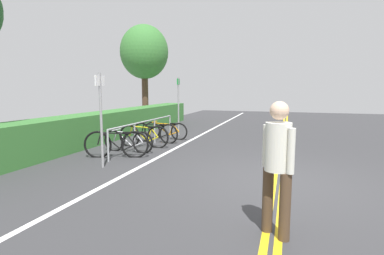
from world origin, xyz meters
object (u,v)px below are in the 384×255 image
object	(u,v)px
pedestrian	(278,160)
sign_post_near	(101,111)
bicycle_3	(155,133)
sign_post_far	(178,101)
bicycle_4	(165,131)
bicycle_0	(116,144)
tree_mid	(144,53)
bicycle_1	(128,141)
bicycle_2	(144,136)
bike_rack	(145,128)

from	to	relation	value
pedestrian	sign_post_near	distance (m)	4.67
bicycle_3	sign_post_far	bearing A→B (deg)	-5.79
bicycle_4	sign_post_far	distance (m)	1.54
bicycle_0	tree_mid	bearing A→B (deg)	21.42
bicycle_3	sign_post_far	world-z (taller)	sign_post_far
bicycle_3	pedestrian	size ratio (longest dim) A/B	1.03
bicycle_1	bicycle_3	distance (m)	1.71
bicycle_0	pedestrian	distance (m)	5.46
pedestrian	tree_mid	size ratio (longest dim) A/B	0.32
pedestrian	tree_mid	xyz separation A→B (m)	(11.66, 7.62, 2.86)
bicycle_0	sign_post_near	xyz separation A→B (m)	(-1.02, -0.25, 0.98)
bicycle_3	tree_mid	size ratio (longest dim) A/B	0.33
sign_post_far	bicycle_0	bearing A→B (deg)	177.23
bicycle_2	pedestrian	xyz separation A→B (m)	(-4.83, -4.30, 0.64)
bicycle_4	sign_post_far	bearing A→B (deg)	-6.38
bike_rack	bicycle_4	xyz separation A→B (m)	(1.62, -0.02, -0.31)
bicycle_4	sign_post_far	xyz separation A→B (m)	(1.09, -0.12, 1.08)
bicycle_1	bike_rack	bearing A→B (deg)	-8.69
pedestrian	bicycle_0	bearing A→B (deg)	52.96
bicycle_0	sign_post_far	distance (m)	4.45
bicycle_0	tree_mid	world-z (taller)	tree_mid
sign_post_near	tree_mid	bearing A→B (deg)	20.62
bike_rack	bicycle_3	world-z (taller)	bike_rack
bicycle_4	bike_rack	bearing A→B (deg)	179.30
sign_post_far	tree_mid	world-z (taller)	tree_mid
bicycle_0	bicycle_1	world-z (taller)	bicycle_0
tree_mid	pedestrian	bearing A→B (deg)	-146.83
tree_mid	bicycle_3	bearing A→B (deg)	-150.83
sign_post_near	tree_mid	xyz separation A→B (m)	(9.41, 3.54, 2.50)
bicycle_0	bicycle_3	world-z (taller)	bicycle_0
bicycle_2	sign_post_near	size ratio (longest dim) A/B	0.77
bicycle_3	bike_rack	bearing A→B (deg)	-176.74
bicycle_2	sign_post_far	world-z (taller)	sign_post_far
bicycle_1	tree_mid	xyz separation A→B (m)	(7.65, 3.23, 3.53)
sign_post_near	sign_post_far	bearing A→B (deg)	0.42
bicycle_1	bicycle_3	size ratio (longest dim) A/B	0.93
bicycle_2	bicycle_3	world-z (taller)	bicycle_2
bicycle_1	sign_post_near	size ratio (longest dim) A/B	0.74
bicycle_1	sign_post_far	world-z (taller)	sign_post_far
bicycle_0	bike_rack	bearing A→B (deg)	-2.42
pedestrian	sign_post_near	bearing A→B (deg)	61.15
bike_rack	sign_post_far	distance (m)	2.82
pedestrian	sign_post_near	size ratio (longest dim) A/B	0.77
pedestrian	sign_post_far	size ratio (longest dim) A/B	0.74
bicycle_2	bicycle_3	distance (m)	0.89
bicycle_1	sign_post_near	bearing A→B (deg)	-169.91
bicycle_1	bicycle_2	world-z (taller)	bicycle_2
bike_rack	sign_post_far	size ratio (longest dim) A/B	1.84
bicycle_0	sign_post_near	world-z (taller)	sign_post_near
bicycle_2	bicycle_4	size ratio (longest dim) A/B	0.99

